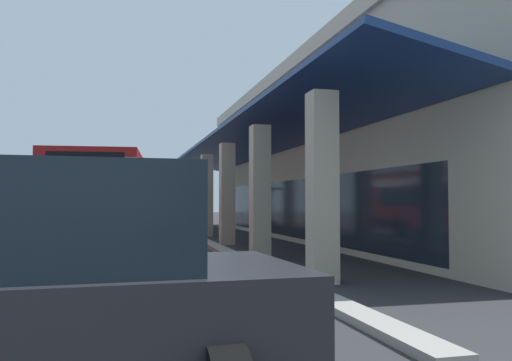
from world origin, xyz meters
name	(u,v)px	position (x,y,z in m)	size (l,w,h in m)	color
ground	(311,238)	(0.00, 8.00, 0.00)	(120.00, 120.00, 0.00)	#2D2D30
curb_strip	(199,239)	(0.14, 2.77, 0.06)	(36.34, 0.50, 0.12)	#9E998E
plaza_building	(397,155)	(0.14, 12.39, 3.92)	(30.58, 15.41, 7.84)	#B2A88E
transit_bus	(109,197)	(3.48, -0.95, 1.85)	(11.39, 3.52, 3.34)	maroon
parked_sedan_blue	(14,261)	(14.07, -2.16, 0.75)	(2.44, 4.40, 1.47)	navy
pedestrian	(163,250)	(14.44, 0.11, 0.91)	(0.42, 0.57, 1.63)	#38383D
potted_palm	(200,217)	(-9.41, 4.21, 0.75)	(1.85, 1.66, 2.59)	brown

